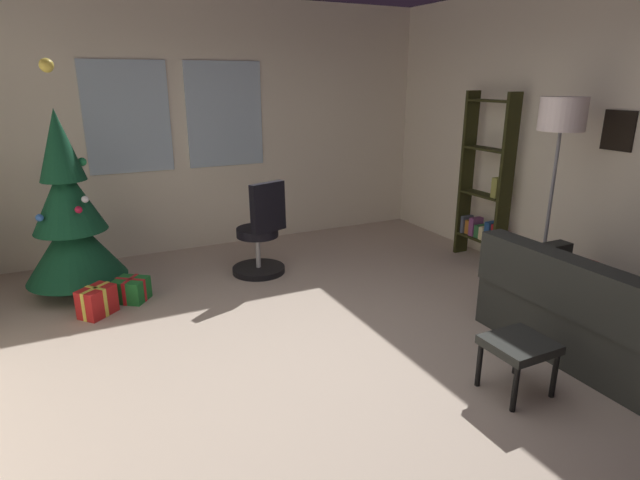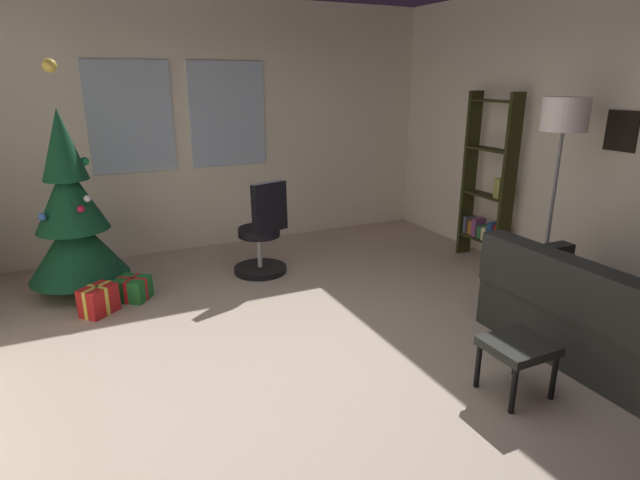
{
  "view_description": "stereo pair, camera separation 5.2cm",
  "coord_description": "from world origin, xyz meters",
  "views": [
    {
      "loc": [
        -1.6,
        -2.91,
        2.0
      ],
      "look_at": [
        0.13,
        0.59,
        0.76
      ],
      "focal_mm": 28.81,
      "sensor_mm": 36.0,
      "label": 1
    },
    {
      "loc": [
        -1.55,
        -2.93,
        2.0
      ],
      "look_at": [
        0.13,
        0.59,
        0.76
      ],
      "focal_mm": 28.81,
      "sensor_mm": 36.0,
      "label": 2
    }
  ],
  "objects": [
    {
      "name": "footstool",
      "position": [
        0.87,
        -0.82,
        0.32
      ],
      "size": [
        0.41,
        0.37,
        0.38
      ],
      "color": "#262825",
      "rests_on": "ground_plane"
    },
    {
      "name": "holiday_tree",
      "position": [
        -1.65,
        2.26,
        0.73
      ],
      "size": [
        0.91,
        0.91,
        2.16
      ],
      "color": "#4C331E",
      "rests_on": "ground_plane"
    },
    {
      "name": "gift_box_green",
      "position": [
        -1.23,
        1.85,
        0.11
      ],
      "size": [
        0.37,
        0.37,
        0.22
      ],
      "color": "#1E722D",
      "rests_on": "ground_plane"
    },
    {
      "name": "bookshelf",
      "position": [
        2.5,
        1.29,
        0.81
      ],
      "size": [
        0.18,
        0.64,
        1.87
      ],
      "color": "#292911",
      "rests_on": "ground_plane"
    },
    {
      "name": "office_chair",
      "position": [
        0.11,
        1.96,
        0.39
      ],
      "size": [
        0.56,
        0.57,
        1.0
      ],
      "color": "black",
      "rests_on": "ground_plane"
    },
    {
      "name": "ground_plane",
      "position": [
        0.0,
        0.0,
        -0.05
      ],
      "size": [
        5.44,
        6.34,
        0.1
      ],
      "primitive_type": "cube",
      "color": "#BAA693"
    },
    {
      "name": "wall_back_with_windows",
      "position": [
        -0.02,
        3.22,
        1.45
      ],
      "size": [
        5.44,
        0.12,
        2.88
      ],
      "color": "silver",
      "rests_on": "ground_plane"
    },
    {
      "name": "gift_box_red",
      "position": [
        -1.53,
        1.66,
        0.13
      ],
      "size": [
        0.36,
        0.35,
        0.26
      ],
      "color": "red",
      "rests_on": "ground_plane"
    },
    {
      "name": "floor_lamp",
      "position": [
        2.2,
        0.18,
        1.59
      ],
      "size": [
        0.38,
        0.38,
        1.85
      ],
      "color": "slate",
      "rests_on": "ground_plane"
    },
    {
      "name": "wall_right_with_frames",
      "position": [
        2.77,
        -0.0,
        1.44
      ],
      "size": [
        0.12,
        6.34,
        2.88
      ],
      "color": "silver",
      "rests_on": "ground_plane"
    }
  ]
}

